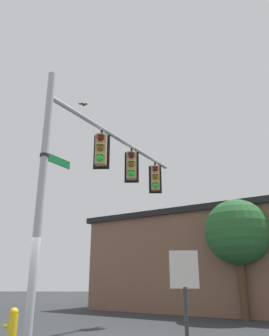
# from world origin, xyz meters

# --- Properties ---
(signal_pole) EXTENTS (0.20, 0.20, 7.13)m
(signal_pole) POSITION_xyz_m (0.00, 0.00, 3.56)
(signal_pole) COLOR #ADB2B7
(signal_pole) RESTS_ON ground
(mast_arm) EXTENTS (3.65, 6.25, 0.14)m
(mast_arm) POSITION_xyz_m (-1.76, -3.09, 6.37)
(mast_arm) COLOR #ADB2B7
(traffic_light_nearest_pole) EXTENTS (0.54, 0.49, 1.31)m
(traffic_light_nearest_pole) POSITION_xyz_m (-1.18, -2.04, 5.60)
(traffic_light_nearest_pole) COLOR black
(traffic_light_mid_inner) EXTENTS (0.54, 0.49, 1.31)m
(traffic_light_mid_inner) POSITION_xyz_m (-2.10, -3.67, 5.60)
(traffic_light_mid_inner) COLOR black
(traffic_light_mid_outer) EXTENTS (0.54, 0.49, 1.31)m
(traffic_light_mid_outer) POSITION_xyz_m (-3.03, -5.29, 5.60)
(traffic_light_mid_outer) COLOR black
(street_name_sign) EXTENTS (0.61, 0.96, 0.22)m
(street_name_sign) POSITION_xyz_m (-0.15, -0.26, 4.62)
(street_name_sign) COLOR #147238
(bird_flying) EXTENTS (0.38, 0.27, 0.13)m
(bird_flying) POSITION_xyz_m (-0.26, -3.06, 7.90)
(bird_flying) COLOR #4C4742
(storefront_building) EXTENTS (15.68, 14.02, 4.99)m
(storefront_building) POSITION_xyz_m (-6.93, -11.35, 2.51)
(storefront_building) COLOR brown
(storefront_building) RESTS_ON ground
(tree_by_storefront) EXTENTS (2.81, 2.81, 4.92)m
(tree_by_storefront) POSITION_xyz_m (-6.58, -6.62, 3.49)
(tree_by_storefront) COLOR #4C3823
(tree_by_storefront) RESTS_ON ground
(fire_hydrant) EXTENTS (0.35, 0.24, 0.82)m
(fire_hydrant) POSITION_xyz_m (0.98, -1.65, 0.42)
(fire_hydrant) COLOR yellow
(fire_hydrant) RESTS_ON ground
(historical_marker) EXTENTS (0.60, 0.08, 2.13)m
(historical_marker) POSITION_xyz_m (-3.42, 0.70, 1.40)
(historical_marker) COLOR #333333
(historical_marker) RESTS_ON ground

